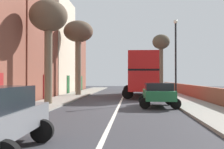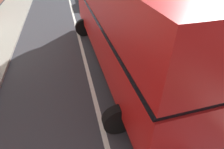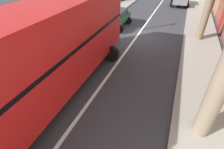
# 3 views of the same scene
# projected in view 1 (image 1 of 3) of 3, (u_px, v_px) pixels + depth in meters

# --- Properties ---
(ground_plane) EXTENTS (84.00, 84.00, 0.00)m
(ground_plane) POSITION_uv_depth(u_px,v_px,m) (119.00, 105.00, 17.93)
(ground_plane) COLOR #333338
(road_centre_line) EXTENTS (0.16, 54.00, 0.01)m
(road_centre_line) POSITION_uv_depth(u_px,v_px,m) (119.00, 105.00, 17.93)
(road_centre_line) COLOR silver
(road_centre_line) RESTS_ON ground
(sidewalk_left) EXTENTS (2.60, 60.00, 0.12)m
(sidewalk_left) POSITION_uv_depth(u_px,v_px,m) (49.00, 103.00, 18.30)
(sidewalk_left) COLOR gray
(sidewalk_left) RESTS_ON ground
(sidewalk_right) EXTENTS (2.60, 60.00, 0.12)m
(sidewalk_right) POSITION_uv_depth(u_px,v_px,m) (193.00, 104.00, 17.57)
(sidewalk_right) COLOR gray
(sidewalk_right) RESTS_ON ground
(boundary_wall_right) EXTENTS (0.36, 54.00, 1.16)m
(boundary_wall_right) POSITION_uv_depth(u_px,v_px,m) (217.00, 97.00, 17.46)
(boundary_wall_right) COLOR brown
(boundary_wall_right) RESTS_ON ground
(double_decker_bus) EXTENTS (3.69, 10.83, 4.06)m
(double_decker_bus) POSITION_uv_depth(u_px,v_px,m) (140.00, 73.00, 26.49)
(double_decker_bus) COLOR #B31615
(double_decker_bus) RESTS_ON ground
(parked_car_black_right_0) EXTENTS (2.45, 4.36, 1.56)m
(parked_car_black_right_0) POSITION_uv_depth(u_px,v_px,m) (143.00, 84.00, 37.60)
(parked_car_black_right_0) COLOR black
(parked_car_black_right_0) RESTS_ON ground
(parked_car_green_right_2) EXTENTS (2.43, 3.95, 1.51)m
(parked_car_green_right_2) POSITION_uv_depth(u_px,v_px,m) (158.00, 93.00, 16.65)
(parked_car_green_right_2) COLOR #1E6038
(parked_car_green_right_2) RESTS_ON ground
(street_tree_left_0) EXTENTS (2.56, 2.56, 6.92)m
(street_tree_left_0) POSITION_uv_depth(u_px,v_px,m) (48.00, 20.00, 17.70)
(street_tree_left_0) COLOR brown
(street_tree_left_0) RESTS_ON sidewalk_left
(street_tree_left_2) EXTENTS (3.03, 3.03, 7.57)m
(street_tree_left_2) POSITION_uv_depth(u_px,v_px,m) (78.00, 35.00, 27.09)
(street_tree_left_2) COLOR #7A6B56
(street_tree_left_2) RESTS_ON sidewalk_left
(street_tree_right_3) EXTENTS (2.28, 2.28, 7.47)m
(street_tree_right_3) POSITION_uv_depth(u_px,v_px,m) (161.00, 46.00, 34.89)
(street_tree_right_3) COLOR brown
(street_tree_right_3) RESTS_ON sidewalk_right
(lamppost_right) EXTENTS (0.32, 0.32, 6.31)m
(lamppost_right) POSITION_uv_depth(u_px,v_px,m) (176.00, 53.00, 20.81)
(lamppost_right) COLOR black
(lamppost_right) RESTS_ON sidewalk_right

